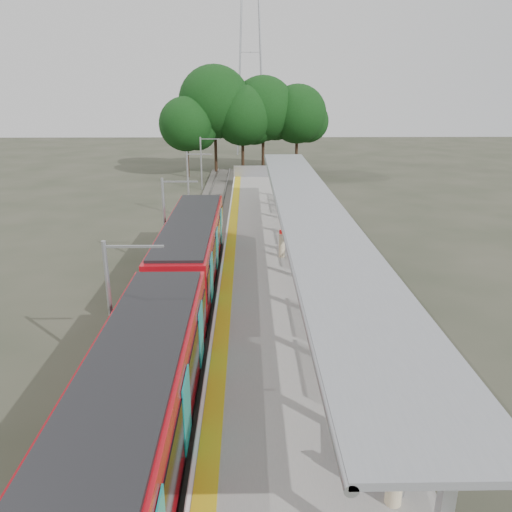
{
  "coord_description": "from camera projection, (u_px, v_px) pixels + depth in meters",
  "views": [
    {
      "loc": [
        -1.48,
        -8.9,
        10.26
      ],
      "look_at": [
        -1.1,
        14.46,
        2.3
      ],
      "focal_mm": 35.0,
      "sensor_mm": 36.0,
      "label": 1
    }
  ],
  "objects": [
    {
      "name": "canopy",
      "position": [
        308.0,
        210.0,
        25.75
      ],
      "size": [
        3.27,
        38.0,
        3.66
      ],
      "color": "#9EA0A5",
      "rests_on": "platform"
    },
    {
      "name": "end_fence",
      "position": [
        262.0,
        171.0,
        53.79
      ],
      "size": [
        6.0,
        0.1,
        1.2
      ],
      "primitive_type": "cube",
      "color": "#9EA0A5",
      "rests_on": "platform"
    },
    {
      "name": "catenary_masts",
      "position": [
        166.0,
        221.0,
        28.71
      ],
      "size": [
        2.08,
        48.16,
        5.4
      ],
      "color": "#9EA0A5",
      "rests_on": "ground"
    },
    {
      "name": "pylon",
      "position": [
        250.0,
        25.0,
        74.71
      ],
      "size": [
        8.0,
        4.0,
        38.0
      ],
      "primitive_type": null,
      "color": "#9EA0A5",
      "rests_on": "ground"
    },
    {
      "name": "bench_near",
      "position": [
        384.0,
        454.0,
        12.35
      ],
      "size": [
        0.74,
        1.78,
        1.18
      ],
      "rotation": [
        0.0,
        0.0,
        -0.12
      ],
      "color": "#0F124F",
      "rests_on": "platform"
    },
    {
      "name": "tree_cluster",
      "position": [
        242.0,
        111.0,
        59.9
      ],
      "size": [
        19.99,
        10.7,
        12.8
      ],
      "color": "#382316",
      "rests_on": "ground"
    },
    {
      "name": "tactile_strip",
      "position": [
        231.0,
        247.0,
        30.32
      ],
      "size": [
        0.6,
        50.0,
        0.02
      ],
      "primitive_type": "cube",
      "color": "gold",
      "rests_on": "platform"
    },
    {
      "name": "bench_mid",
      "position": [
        344.0,
        306.0,
        20.92
      ],
      "size": [
        0.55,
        1.46,
        0.98
      ],
      "rotation": [
        0.0,
        0.0,
        -0.08
      ],
      "color": "#0F124F",
      "rests_on": "platform"
    },
    {
      "name": "info_pillar_near",
      "position": [
        395.0,
        477.0,
        11.46
      ],
      "size": [
        0.39,
        0.39,
        1.74
      ],
      "rotation": [
        0.0,
        0.0,
        0.09
      ],
      "color": "beige",
      "rests_on": "platform"
    },
    {
      "name": "platform",
      "position": [
        272.0,
        255.0,
        30.53
      ],
      "size": [
        6.0,
        50.0,
        1.0
      ],
      "primitive_type": "cube",
      "color": "gray",
      "rests_on": "ground"
    },
    {
      "name": "train",
      "position": [
        173.0,
        303.0,
        19.92
      ],
      "size": [
        2.74,
        27.6,
        3.62
      ],
      "color": "black",
      "rests_on": "ground"
    },
    {
      "name": "litter_bin",
      "position": [
        326.0,
        282.0,
        23.47
      ],
      "size": [
        0.6,
        0.6,
        1.03
      ],
      "primitive_type": "cylinder",
      "rotation": [
        0.0,
        0.0,
        -0.22
      ],
      "color": "#9EA0A5",
      "rests_on": "platform"
    },
    {
      "name": "trackbed",
      "position": [
        199.0,
        261.0,
        30.58
      ],
      "size": [
        3.0,
        70.0,
        0.24
      ],
      "primitive_type": "cube",
      "color": "#59544C",
      "rests_on": "ground"
    },
    {
      "name": "info_pillar_far",
      "position": [
        282.0,
        245.0,
        28.39
      ],
      "size": [
        0.36,
        0.36,
        1.59
      ],
      "rotation": [
        0.0,
        0.0,
        -0.33
      ],
      "color": "beige",
      "rests_on": "platform"
    },
    {
      "name": "bench_far",
      "position": [
        286.0,
        196.0,
        41.58
      ],
      "size": [
        1.02,
        1.65,
        1.08
      ],
      "rotation": [
        0.0,
        0.0,
        0.36
      ],
      "color": "#0F124F",
      "rests_on": "platform"
    }
  ]
}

